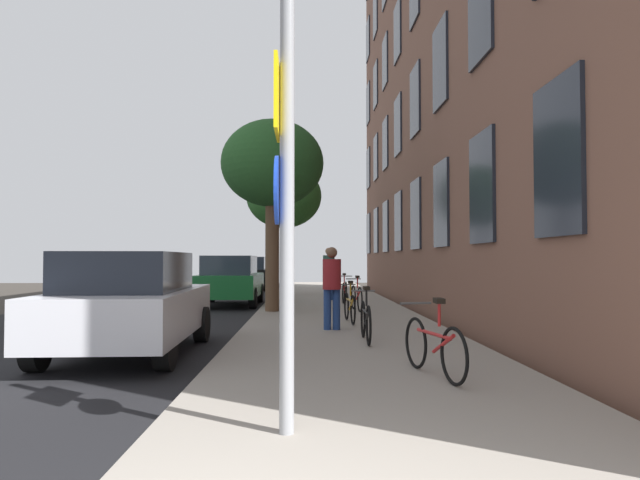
# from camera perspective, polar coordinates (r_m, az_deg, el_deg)

# --- Properties ---
(ground_plane) EXTENTS (41.80, 41.80, 0.00)m
(ground_plane) POSITION_cam_1_polar(r_m,az_deg,el_deg) (17.32, -10.47, -6.87)
(ground_plane) COLOR #332D28
(road_asphalt) EXTENTS (7.00, 38.00, 0.01)m
(road_asphalt) POSITION_cam_1_polar(r_m,az_deg,el_deg) (17.76, -17.22, -6.68)
(road_asphalt) COLOR black
(road_asphalt) RESTS_ON ground
(sidewalk) EXTENTS (4.20, 38.00, 0.12)m
(sidewalk) POSITION_cam_1_polar(r_m,az_deg,el_deg) (17.12, 1.27, -6.76)
(sidewalk) COLOR gray
(sidewalk) RESTS_ON ground
(building_facade) EXTENTS (0.56, 27.00, 17.21)m
(building_facade) POSITION_cam_1_polar(r_m,az_deg,el_deg) (18.31, 10.03, 20.99)
(building_facade) COLOR brown
(building_facade) RESTS_ON ground
(sign_post) EXTENTS (0.16, 0.60, 3.59)m
(sign_post) POSITION_cam_1_polar(r_m,az_deg,el_deg) (4.81, -3.48, 4.75)
(sign_post) COLOR gray
(sign_post) RESTS_ON sidewalk
(traffic_light) EXTENTS (0.43, 0.24, 3.83)m
(traffic_light) POSITION_cam_1_polar(r_m,az_deg,el_deg) (22.98, -3.96, 1.18)
(traffic_light) COLOR black
(traffic_light) RESTS_ON sidewalk
(tree_near) EXTENTS (2.79, 2.79, 5.19)m
(tree_near) POSITION_cam_1_polar(r_m,az_deg,el_deg) (16.16, -4.63, 7.21)
(tree_near) COLOR brown
(tree_near) RESTS_ON sidewalk
(tree_far) EXTENTS (3.04, 3.04, 5.25)m
(tree_far) POSITION_cam_1_polar(r_m,az_deg,el_deg) (23.92, -3.51, 4.19)
(tree_far) COLOR #4C3823
(tree_far) RESTS_ON sidewalk
(bicycle_0) EXTENTS (0.53, 1.69, 0.94)m
(bicycle_0) POSITION_cam_1_polar(r_m,az_deg,el_deg) (7.26, 10.97, -10.01)
(bicycle_0) COLOR black
(bicycle_0) RESTS_ON sidewalk
(bicycle_1) EXTENTS (0.42, 1.68, 0.94)m
(bicycle_1) POSITION_cam_1_polar(r_m,az_deg,el_deg) (10.13, 4.45, -7.71)
(bicycle_1) COLOR black
(bicycle_1) RESTS_ON sidewalk
(bicycle_2) EXTENTS (0.42, 1.68, 0.93)m
(bicycle_2) POSITION_cam_1_polar(r_m,az_deg,el_deg) (13.10, 2.89, -6.42)
(bicycle_2) COLOR black
(bicycle_2) RESTS_ON sidewalk
(bicycle_3) EXTENTS (0.42, 1.67, 0.96)m
(bicycle_3) POSITION_cam_1_polar(r_m,az_deg,el_deg) (16.12, 3.56, -5.52)
(bicycle_3) COLOR black
(bicycle_3) RESTS_ON sidewalk
(bicycle_4) EXTENTS (0.42, 1.65, 0.95)m
(bicycle_4) POSITION_cam_1_polar(r_m,az_deg,el_deg) (19.10, 2.40, -4.96)
(bicycle_4) COLOR black
(bicycle_4) RESTS_ON sidewalk
(pedestrian_0) EXTENTS (0.51, 0.51, 1.64)m
(pedestrian_0) POSITION_cam_1_polar(r_m,az_deg,el_deg) (11.73, 1.16, -4.13)
(pedestrian_0) COLOR navy
(pedestrian_0) RESTS_ON sidewalk
(pedestrian_1) EXTENTS (0.43, 0.43, 1.79)m
(pedestrian_1) POSITION_cam_1_polar(r_m,az_deg,el_deg) (20.17, 0.85, -2.94)
(pedestrian_1) COLOR navy
(pedestrian_1) RESTS_ON sidewalk
(car_0) EXTENTS (2.02, 4.42, 1.62)m
(car_0) POSITION_cam_1_polar(r_m,az_deg,el_deg) (9.80, -17.86, -5.74)
(car_0) COLOR silver
(car_0) RESTS_ON road_asphalt
(car_1) EXTENTS (1.91, 4.26, 1.62)m
(car_1) POSITION_cam_1_polar(r_m,az_deg,el_deg) (19.48, -8.66, -3.84)
(car_1) COLOR #19662D
(car_1) RESTS_ON road_asphalt
(car_2) EXTENTS (1.90, 4.41, 1.62)m
(car_2) POSITION_cam_1_polar(r_m,az_deg,el_deg) (29.17, -6.80, -3.18)
(car_2) COLOR black
(car_2) RESTS_ON road_asphalt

